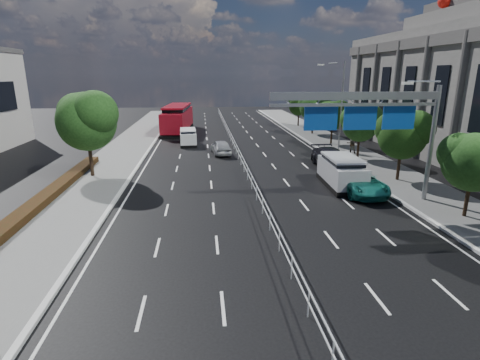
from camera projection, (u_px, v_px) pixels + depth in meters
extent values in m
plane|color=black|center=(301.00, 303.00, 13.31)|extent=(160.00, 160.00, 0.00)
cube|color=silver|center=(37.00, 317.00, 12.42)|extent=(0.25, 140.00, 0.15)
cube|color=silver|center=(239.00, 150.00, 34.55)|extent=(0.05, 85.00, 0.05)
cube|color=silver|center=(239.00, 155.00, 34.67)|extent=(0.05, 85.00, 0.05)
cylinder|color=gray|center=(431.00, 145.00, 22.90)|extent=(0.28, 0.28, 7.20)
cube|color=gray|center=(357.00, 96.00, 21.59)|extent=(10.20, 0.25, 0.45)
cube|color=gray|center=(356.00, 105.00, 21.73)|extent=(10.20, 0.18, 0.18)
cylinder|color=gray|center=(424.00, 81.00, 21.76)|extent=(2.00, 0.10, 0.10)
cube|color=silver|center=(408.00, 83.00, 21.69)|extent=(0.60, 0.25, 0.15)
cube|color=#0D4199|center=(399.00, 118.00, 22.39)|extent=(2.00, 0.08, 1.40)
cube|color=white|center=(398.00, 117.00, 22.44)|extent=(1.80, 0.02, 1.20)
cube|color=#0D4199|center=(360.00, 118.00, 22.16)|extent=(2.00, 0.08, 1.40)
cube|color=white|center=(360.00, 118.00, 22.21)|extent=(1.80, 0.02, 1.20)
cube|color=#0D4199|center=(321.00, 119.00, 21.93)|extent=(2.00, 0.08, 1.40)
cube|color=white|center=(321.00, 118.00, 21.98)|extent=(1.80, 0.02, 1.20)
cylinder|color=gray|center=(341.00, 107.00, 37.98)|extent=(0.16, 0.16, 9.00)
cylinder|color=gray|center=(333.00, 63.00, 36.68)|extent=(0.10, 2.40, 0.10)
cube|color=silver|center=(321.00, 65.00, 36.60)|extent=(0.60, 0.25, 0.15)
cube|color=#4C4947|center=(430.00, 41.00, 33.06)|extent=(0.40, 36.00, 1.00)
sphere|color=#B2140C|center=(445.00, 2.00, 32.27)|extent=(1.10, 1.10, 1.10)
cylinder|color=black|center=(90.00, 155.00, 28.88)|extent=(0.28, 0.28, 3.50)
sphere|color=#1B4014|center=(87.00, 122.00, 28.16)|extent=(4.40, 4.40, 4.40)
sphere|color=#1B4014|center=(95.00, 113.00, 27.42)|extent=(3.30, 3.30, 3.30)
sphere|color=#1B4014|center=(78.00, 113.00, 28.56)|extent=(3.08, 3.08, 3.08)
cylinder|color=black|center=(467.00, 196.00, 20.73)|extent=(0.21, 0.21, 2.60)
sphere|color=#1B4014|center=(473.00, 162.00, 20.20)|extent=(3.20, 3.20, 3.20)
sphere|color=#1B4014|center=(459.00, 153.00, 20.49)|extent=(2.24, 2.24, 2.24)
cylinder|color=black|center=(399.00, 163.00, 27.87)|extent=(0.22, 0.22, 2.80)
sphere|color=black|center=(402.00, 136.00, 27.30)|extent=(3.50, 3.50, 3.50)
sphere|color=black|center=(416.00, 129.00, 26.71)|extent=(2.62, 2.62, 2.62)
sphere|color=black|center=(392.00, 129.00, 27.62)|extent=(2.45, 2.45, 2.45)
cylinder|color=black|center=(358.00, 145.00, 35.06)|extent=(0.22, 0.22, 2.70)
sphere|color=#1B4014|center=(360.00, 124.00, 34.51)|extent=(3.30, 3.30, 3.30)
sphere|color=#1B4014|center=(370.00, 119.00, 33.95)|extent=(2.48, 2.48, 2.47)
sphere|color=#1B4014|center=(353.00, 119.00, 34.81)|extent=(2.31, 2.31, 2.31)
cylinder|color=black|center=(332.00, 133.00, 42.24)|extent=(0.21, 0.21, 2.65)
sphere|color=black|center=(333.00, 116.00, 41.70)|extent=(3.20, 3.20, 3.20)
sphere|color=black|center=(340.00, 111.00, 41.15)|extent=(2.40, 2.40, 2.40)
sphere|color=black|center=(327.00, 111.00, 41.99)|extent=(2.24, 2.24, 2.24)
cylinder|color=black|center=(313.00, 124.00, 49.38)|extent=(0.23, 0.23, 2.85)
sphere|color=#1B4014|center=(313.00, 107.00, 48.80)|extent=(3.60, 3.60, 3.60)
sphere|color=#1B4014|center=(320.00, 103.00, 48.20)|extent=(2.70, 2.70, 2.70)
sphere|color=#1B4014|center=(308.00, 104.00, 49.13)|extent=(2.52, 2.52, 2.52)
cylinder|color=black|center=(298.00, 118.00, 56.59)|extent=(0.21, 0.21, 2.60)
sphere|color=black|center=(299.00, 105.00, 56.06)|extent=(3.10, 3.10, 3.10)
sphere|color=black|center=(304.00, 102.00, 55.53)|extent=(2.32, 2.33, 2.32)
sphere|color=black|center=(295.00, 102.00, 56.34)|extent=(2.17, 2.17, 2.17)
cube|color=black|center=(188.00, 144.00, 42.51)|extent=(2.02, 4.25, 0.30)
cube|color=white|center=(188.00, 137.00, 42.31)|extent=(1.98, 4.16, 1.23)
cube|color=black|center=(188.00, 132.00, 42.15)|extent=(1.78, 3.02, 0.54)
cube|color=white|center=(188.00, 129.00, 42.07)|extent=(1.86, 3.27, 0.11)
cylinder|color=black|center=(182.00, 144.00, 41.08)|extent=(0.29, 0.62, 0.61)
cylinder|color=black|center=(195.00, 144.00, 41.30)|extent=(0.29, 0.62, 0.61)
cylinder|color=black|center=(182.00, 140.00, 43.64)|extent=(0.29, 0.62, 0.61)
cylinder|color=black|center=(194.00, 140.00, 43.86)|extent=(0.29, 0.62, 0.61)
cube|color=black|center=(178.00, 131.00, 51.70)|extent=(3.91, 12.45, 0.37)
cube|color=maroon|center=(178.00, 119.00, 51.27)|extent=(3.84, 12.20, 2.49)
cube|color=black|center=(177.00, 110.00, 50.92)|extent=(3.33, 8.83, 1.10)
cube|color=maroon|center=(177.00, 106.00, 50.77)|extent=(3.51, 9.56, 0.22)
cylinder|color=black|center=(164.00, 134.00, 47.82)|extent=(0.38, 0.78, 0.75)
cylinder|color=black|center=(183.00, 134.00, 47.86)|extent=(0.38, 0.78, 0.75)
cylinder|color=black|center=(174.00, 125.00, 55.44)|extent=(0.38, 0.78, 0.75)
cylinder|color=black|center=(190.00, 125.00, 55.48)|extent=(0.38, 0.78, 0.75)
imported|color=#9FA2A6|center=(221.00, 147.00, 37.53)|extent=(2.18, 4.37, 1.43)
imported|color=black|center=(180.00, 112.00, 71.00)|extent=(1.71, 4.68, 1.53)
cube|color=black|center=(341.00, 184.00, 26.98)|extent=(2.42, 5.30, 0.36)
cube|color=#A4A5AB|center=(342.00, 172.00, 26.75)|extent=(2.37, 5.20, 1.47)
cube|color=black|center=(342.00, 162.00, 26.54)|extent=(2.14, 3.76, 0.65)
cube|color=#A4A5AB|center=(343.00, 158.00, 26.45)|extent=(2.24, 4.07, 0.13)
cylinder|color=black|center=(336.00, 188.00, 25.26)|extent=(0.34, 0.75, 0.73)
cylinder|color=black|center=(362.00, 188.00, 25.37)|extent=(0.34, 0.75, 0.73)
cylinder|color=black|center=(322.00, 175.00, 28.50)|extent=(0.34, 0.75, 0.73)
cylinder|color=black|center=(345.00, 175.00, 28.61)|extent=(0.34, 0.75, 0.73)
imported|color=#197266|center=(359.00, 182.00, 25.40)|extent=(2.67, 5.56, 1.53)
imported|color=black|center=(331.00, 158.00, 32.05)|extent=(2.41, 5.68, 1.63)
imported|color=gray|center=(351.00, 143.00, 37.21)|extent=(1.05, 0.87, 1.96)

